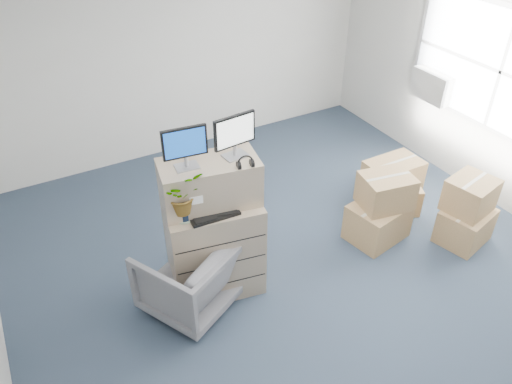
{
  "coord_description": "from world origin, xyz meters",
  "views": [
    {
      "loc": [
        -2.36,
        -3.05,
        3.97
      ],
      "look_at": [
        -0.46,
        0.4,
        1.17
      ],
      "focal_mm": 35.0,
      "sensor_mm": 36.0,
      "label": 1
    }
  ],
  "objects_px": {
    "monitor_left": "(185,146)",
    "water_bottle": "(220,190)",
    "filing_cabinet_lower": "(215,248)",
    "potted_plant": "(182,197)",
    "keyboard": "(214,215)",
    "monitor_right": "(235,134)",
    "office_chair": "(188,274)"
  },
  "relations": [
    {
      "from": "water_bottle",
      "to": "potted_plant",
      "type": "distance_m",
      "value": 0.41
    },
    {
      "from": "office_chair",
      "to": "filing_cabinet_lower",
      "type": "bearing_deg",
      "value": 168.88
    },
    {
      "from": "filing_cabinet_lower",
      "to": "monitor_left",
      "type": "relative_size",
      "value": 2.65
    },
    {
      "from": "potted_plant",
      "to": "keyboard",
      "type": "bearing_deg",
      "value": -22.4
    },
    {
      "from": "filing_cabinet_lower",
      "to": "monitor_right",
      "type": "height_order",
      "value": "monitor_right"
    },
    {
      "from": "monitor_right",
      "to": "water_bottle",
      "type": "height_order",
      "value": "monitor_right"
    },
    {
      "from": "monitor_left",
      "to": "keyboard",
      "type": "xyz_separation_m",
      "value": [
        0.15,
        -0.21,
        -0.68
      ]
    },
    {
      "from": "filing_cabinet_lower",
      "to": "keyboard",
      "type": "xyz_separation_m",
      "value": [
        -0.05,
        -0.15,
        0.55
      ]
    },
    {
      "from": "monitor_right",
      "to": "keyboard",
      "type": "xyz_separation_m",
      "value": [
        -0.33,
        -0.17,
        -0.69
      ]
    },
    {
      "from": "filing_cabinet_lower",
      "to": "monitor_right",
      "type": "xyz_separation_m",
      "value": [
        0.27,
        0.02,
        1.24
      ]
    },
    {
      "from": "office_chair",
      "to": "monitor_left",
      "type": "bearing_deg",
      "value": -161.31
    },
    {
      "from": "filing_cabinet_lower",
      "to": "monitor_left",
      "type": "height_order",
      "value": "monitor_left"
    },
    {
      "from": "monitor_left",
      "to": "monitor_right",
      "type": "distance_m",
      "value": 0.47
    },
    {
      "from": "keyboard",
      "to": "water_bottle",
      "type": "distance_m",
      "value": 0.25
    },
    {
      "from": "filing_cabinet_lower",
      "to": "monitor_right",
      "type": "relative_size",
      "value": 2.53
    },
    {
      "from": "monitor_right",
      "to": "water_bottle",
      "type": "xyz_separation_m",
      "value": [
        -0.18,
        -0.02,
        -0.55
      ]
    },
    {
      "from": "keyboard",
      "to": "water_bottle",
      "type": "relative_size",
      "value": 1.6
    },
    {
      "from": "office_chair",
      "to": "monitor_right",
      "type": "bearing_deg",
      "value": 163.6
    },
    {
      "from": "monitor_right",
      "to": "monitor_left",
      "type": "bearing_deg",
      "value": 169.11
    },
    {
      "from": "filing_cabinet_lower",
      "to": "keyboard",
      "type": "distance_m",
      "value": 0.58
    },
    {
      "from": "office_chair",
      "to": "keyboard",
      "type": "bearing_deg",
      "value": 143.45
    },
    {
      "from": "monitor_right",
      "to": "office_chair",
      "type": "bearing_deg",
      "value": -174.78
    },
    {
      "from": "monitor_left",
      "to": "potted_plant",
      "type": "distance_m",
      "value": 0.48
    },
    {
      "from": "monitor_left",
      "to": "water_bottle",
      "type": "relative_size",
      "value": 1.38
    },
    {
      "from": "potted_plant",
      "to": "office_chair",
      "type": "xyz_separation_m",
      "value": [
        -0.05,
        -0.06,
        -0.9
      ]
    },
    {
      "from": "keyboard",
      "to": "potted_plant",
      "type": "relative_size",
      "value": 0.99
    },
    {
      "from": "office_chair",
      "to": "water_bottle",
      "type": "bearing_deg",
      "value": 165.6
    },
    {
      "from": "filing_cabinet_lower",
      "to": "potted_plant",
      "type": "relative_size",
      "value": 2.25
    },
    {
      "from": "water_bottle",
      "to": "keyboard",
      "type": "bearing_deg",
      "value": -132.86
    },
    {
      "from": "keyboard",
      "to": "office_chair",
      "type": "relative_size",
      "value": 0.57
    },
    {
      "from": "water_bottle",
      "to": "potted_plant",
      "type": "height_order",
      "value": "potted_plant"
    },
    {
      "from": "filing_cabinet_lower",
      "to": "keyboard",
      "type": "relative_size",
      "value": 2.28
    }
  ]
}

